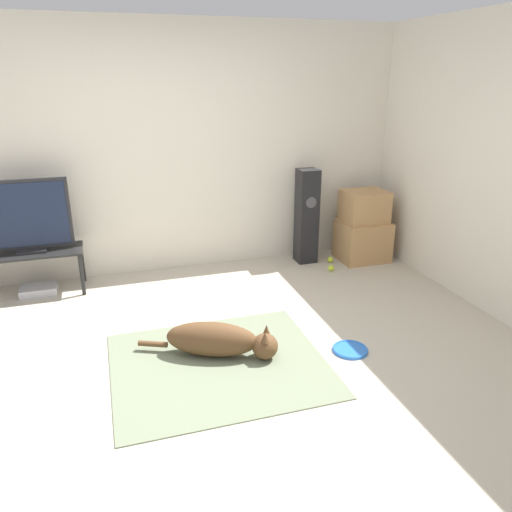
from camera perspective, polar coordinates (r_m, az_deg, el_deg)
The scene contains 13 objects.
ground_plane at distance 3.78m, azimuth -5.27°, elevation -12.46°, with size 12.00×12.00×0.00m, color #BCB29E.
wall_back at distance 5.31m, azimuth -10.72°, elevation 11.68°, with size 8.00×0.06×2.55m.
area_rug at distance 3.79m, azimuth -4.25°, elevation -12.27°, with size 1.55×1.36×0.01m.
dog at distance 3.82m, azimuth -4.18°, elevation -9.56°, with size 1.00×0.52×0.27m.
frisbee at distance 4.01m, azimuth 10.71°, elevation -10.46°, with size 0.28×0.28×0.03m.
cardboard_box_lower at distance 5.84m, azimuth 12.08°, elevation 1.74°, with size 0.54×0.45×0.45m.
cardboard_box_upper at distance 5.74m, azimuth 12.29°, elevation 5.56°, with size 0.47×0.39×0.35m.
floor_speaker at distance 5.60m, azimuth 5.81°, elevation 4.52°, with size 0.22×0.22×1.06m.
tv_stand at distance 5.23m, azimuth -24.12°, elevation -0.10°, with size 0.91×0.41×0.43m.
tv at distance 5.12m, azimuth -24.75°, elevation 4.11°, with size 0.79×0.20×0.69m.
tennis_ball_by_boxes at distance 5.74m, azimuth 8.48°, elevation -0.42°, with size 0.07×0.07×0.07m.
tennis_ball_near_speaker at distance 5.49m, azimuth 8.59°, elevation -1.37°, with size 0.07×0.07×0.07m.
game_console at distance 5.33m, azimuth -23.56°, elevation -3.55°, with size 0.34×0.25×0.08m.
Camera 1 is at (-0.62, -3.12, 2.04)m, focal length 35.00 mm.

